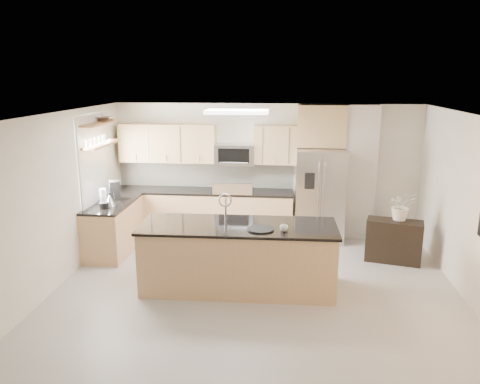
# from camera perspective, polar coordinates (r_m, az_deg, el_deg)

# --- Properties ---
(floor) EXTENTS (6.50, 6.50, 0.00)m
(floor) POSITION_cam_1_polar(r_m,az_deg,el_deg) (6.71, 1.66, -13.70)
(floor) COLOR #ADAAA4
(floor) RESTS_ON ground
(ceiling) EXTENTS (6.00, 6.50, 0.02)m
(ceiling) POSITION_cam_1_polar(r_m,az_deg,el_deg) (5.97, 1.83, 8.99)
(ceiling) COLOR silver
(ceiling) RESTS_ON wall_back
(wall_back) EXTENTS (6.00, 0.02, 2.60)m
(wall_back) POSITION_cam_1_polar(r_m,az_deg,el_deg) (9.37, 3.15, 2.77)
(wall_back) COLOR silver
(wall_back) RESTS_ON floor
(wall_front) EXTENTS (6.00, 0.02, 2.60)m
(wall_front) POSITION_cam_1_polar(r_m,az_deg,el_deg) (3.27, -2.56, -19.86)
(wall_front) COLOR silver
(wall_front) RESTS_ON floor
(wall_left) EXTENTS (0.02, 6.50, 2.60)m
(wall_left) POSITION_cam_1_polar(r_m,az_deg,el_deg) (7.08, -23.28, -2.07)
(wall_left) COLOR silver
(wall_left) RESTS_ON floor
(back_counter) EXTENTS (3.55, 0.66, 1.44)m
(back_counter) POSITION_cam_1_polar(r_m,az_deg,el_deg) (9.39, -4.50, -2.43)
(back_counter) COLOR tan
(back_counter) RESTS_ON floor
(left_counter) EXTENTS (0.66, 1.50, 0.92)m
(left_counter) POSITION_cam_1_polar(r_m,az_deg,el_deg) (8.78, -15.14, -4.14)
(left_counter) COLOR tan
(left_counter) RESTS_ON floor
(range) EXTENTS (0.76, 0.64, 1.14)m
(range) POSITION_cam_1_polar(r_m,az_deg,el_deg) (9.30, -0.71, -2.56)
(range) COLOR black
(range) RESTS_ON floor
(upper_cabinets) EXTENTS (3.50, 0.33, 0.75)m
(upper_cabinets) POSITION_cam_1_polar(r_m,az_deg,el_deg) (9.27, -4.96, 5.91)
(upper_cabinets) COLOR tan
(upper_cabinets) RESTS_ON wall_back
(microwave) EXTENTS (0.76, 0.40, 0.40)m
(microwave) POSITION_cam_1_polar(r_m,az_deg,el_deg) (9.16, -0.65, 4.62)
(microwave) COLOR #ACACAE
(microwave) RESTS_ON upper_cabinets
(refrigerator) EXTENTS (0.92, 0.78, 1.78)m
(refrigerator) POSITION_cam_1_polar(r_m,az_deg,el_deg) (9.11, 9.68, -0.38)
(refrigerator) COLOR #ACACAE
(refrigerator) RESTS_ON floor
(partition_column) EXTENTS (0.60, 0.30, 2.60)m
(partition_column) POSITION_cam_1_polar(r_m,az_deg,el_deg) (9.32, 14.36, 2.29)
(partition_column) COLOR beige
(partition_column) RESTS_ON floor
(window) EXTENTS (0.04, 1.15, 1.65)m
(window) POSITION_cam_1_polar(r_m,az_deg,el_deg) (8.61, -17.52, 3.51)
(window) COLOR white
(window) RESTS_ON wall_left
(shelf_lower) EXTENTS (0.30, 1.20, 0.04)m
(shelf_lower) POSITION_cam_1_polar(r_m,az_deg,el_deg) (8.61, -16.62, 5.60)
(shelf_lower) COLOR olive
(shelf_lower) RESTS_ON wall_left
(shelf_upper) EXTENTS (0.30, 1.20, 0.04)m
(shelf_upper) POSITION_cam_1_polar(r_m,az_deg,el_deg) (8.57, -16.80, 8.04)
(shelf_upper) COLOR olive
(shelf_upper) RESTS_ON wall_left
(ceiling_fixture) EXTENTS (1.00, 0.50, 0.06)m
(ceiling_fixture) POSITION_cam_1_polar(r_m,az_deg,el_deg) (7.60, -0.37, 9.76)
(ceiling_fixture) COLOR white
(ceiling_fixture) RESTS_ON ceiling
(island) EXTENTS (2.90, 1.09, 1.42)m
(island) POSITION_cam_1_polar(r_m,az_deg,el_deg) (7.03, -0.21, -7.87)
(island) COLOR tan
(island) RESTS_ON floor
(credenza) EXTENTS (0.98, 0.59, 0.73)m
(credenza) POSITION_cam_1_polar(r_m,az_deg,el_deg) (8.48, 18.22, -5.70)
(credenza) COLOR black
(credenza) RESTS_ON floor
(cup) EXTENTS (0.14, 0.14, 0.09)m
(cup) POSITION_cam_1_polar(r_m,az_deg,el_deg) (6.61, 5.38, -4.40)
(cup) COLOR white
(cup) RESTS_ON island
(platter) EXTENTS (0.47, 0.47, 0.02)m
(platter) POSITION_cam_1_polar(r_m,az_deg,el_deg) (6.65, 2.53, -4.54)
(platter) COLOR black
(platter) RESTS_ON island
(blender) EXTENTS (0.15, 0.15, 0.35)m
(blender) POSITION_cam_1_polar(r_m,az_deg,el_deg) (8.28, -16.32, -0.93)
(blender) COLOR black
(blender) RESTS_ON left_counter
(kettle) EXTENTS (0.20, 0.20, 0.24)m
(kettle) POSITION_cam_1_polar(r_m,az_deg,el_deg) (8.41, -15.60, -0.95)
(kettle) COLOR #ACACAE
(kettle) RESTS_ON left_counter
(coffee_maker) EXTENTS (0.26, 0.28, 0.35)m
(coffee_maker) POSITION_cam_1_polar(r_m,az_deg,el_deg) (8.82, -15.02, 0.16)
(coffee_maker) COLOR black
(coffee_maker) RESTS_ON left_counter
(bowl) EXTENTS (0.46, 0.46, 0.10)m
(bowl) POSITION_cam_1_polar(r_m,az_deg,el_deg) (8.80, -16.20, 8.68)
(bowl) COLOR #ACACAE
(bowl) RESTS_ON shelf_upper
(flower_vase) EXTENTS (0.74, 0.66, 0.75)m
(flower_vase) POSITION_cam_1_polar(r_m,az_deg,el_deg) (8.34, 19.14, -0.77)
(flower_vase) COLOR white
(flower_vase) RESTS_ON credenza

